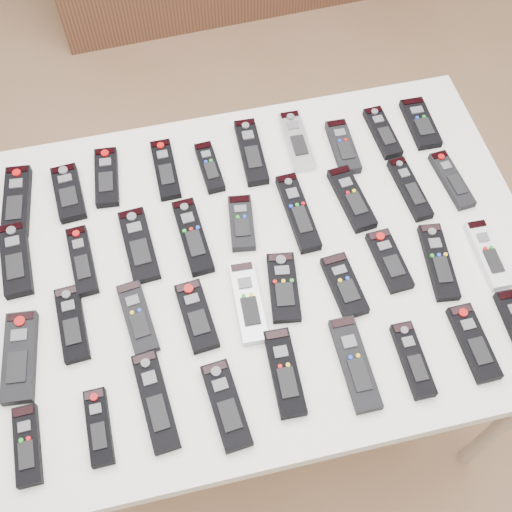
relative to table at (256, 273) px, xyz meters
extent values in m
plane|color=#946F4B|center=(0.03, 0.10, -0.72)|extent=(4.00, 4.00, 0.00)
cube|color=white|center=(0.00, 0.00, 0.04)|extent=(1.25, 0.88, 0.04)
cylinder|color=beige|center=(0.56, -0.38, -0.35)|extent=(0.04, 0.04, 0.74)
cylinder|color=beige|center=(-0.56, 0.38, -0.35)|extent=(0.04, 0.04, 0.74)
cylinder|color=beige|center=(0.56, 0.38, -0.35)|extent=(0.04, 0.04, 0.74)
cube|color=black|center=(-0.50, 0.27, 0.07)|extent=(0.07, 0.20, 0.02)
cube|color=black|center=(-0.39, 0.27, 0.07)|extent=(0.07, 0.16, 0.02)
cube|color=black|center=(-0.29, 0.30, 0.07)|extent=(0.07, 0.17, 0.02)
cube|color=black|center=(-0.16, 0.29, 0.07)|extent=(0.05, 0.17, 0.02)
cube|color=black|center=(-0.05, 0.27, 0.07)|extent=(0.05, 0.14, 0.02)
cube|color=black|center=(0.06, 0.29, 0.07)|extent=(0.06, 0.19, 0.02)
cube|color=#B7B7BC|center=(0.17, 0.30, 0.07)|extent=(0.06, 0.18, 0.02)
cube|color=black|center=(0.28, 0.26, 0.07)|extent=(0.06, 0.16, 0.02)
cube|color=black|center=(0.39, 0.28, 0.07)|extent=(0.05, 0.16, 0.02)
cube|color=black|center=(0.49, 0.29, 0.07)|extent=(0.06, 0.16, 0.02)
cube|color=black|center=(-0.51, 0.11, 0.07)|extent=(0.07, 0.18, 0.02)
cube|color=black|center=(-0.37, 0.08, 0.07)|extent=(0.06, 0.17, 0.02)
cube|color=black|center=(-0.25, 0.09, 0.07)|extent=(0.07, 0.19, 0.02)
cube|color=black|center=(-0.13, 0.09, 0.07)|extent=(0.06, 0.20, 0.02)
cube|color=black|center=(-0.01, 0.10, 0.07)|extent=(0.07, 0.15, 0.02)
cube|color=black|center=(0.12, 0.10, 0.07)|extent=(0.06, 0.21, 0.02)
cube|color=black|center=(0.25, 0.11, 0.07)|extent=(0.07, 0.18, 0.02)
cube|color=black|center=(0.39, 0.10, 0.07)|extent=(0.05, 0.18, 0.02)
cube|color=black|center=(0.50, 0.11, 0.07)|extent=(0.06, 0.17, 0.02)
cube|color=black|center=(-0.51, -0.12, 0.07)|extent=(0.08, 0.20, 0.02)
cube|color=black|center=(-0.41, -0.07, 0.07)|extent=(0.06, 0.17, 0.02)
cube|color=black|center=(-0.27, -0.08, 0.07)|extent=(0.07, 0.17, 0.02)
cube|color=black|center=(-0.15, -0.11, 0.07)|extent=(0.07, 0.16, 0.02)
cube|color=#B7B7BC|center=(-0.04, -0.10, 0.07)|extent=(0.06, 0.19, 0.02)
cube|color=black|center=(0.04, -0.08, 0.07)|extent=(0.08, 0.17, 0.02)
cube|color=black|center=(0.17, -0.11, 0.07)|extent=(0.07, 0.15, 0.02)
cube|color=black|center=(0.28, -0.07, 0.07)|extent=(0.06, 0.15, 0.02)
cube|color=black|center=(0.39, -0.10, 0.07)|extent=(0.07, 0.19, 0.02)
cube|color=silver|center=(0.50, -0.10, 0.07)|extent=(0.05, 0.17, 0.02)
cube|color=black|center=(-0.51, -0.30, 0.07)|extent=(0.05, 0.15, 0.02)
cube|color=black|center=(-0.37, -0.29, 0.07)|extent=(0.04, 0.15, 0.02)
cube|color=black|center=(-0.26, -0.27, 0.07)|extent=(0.07, 0.21, 0.02)
cube|color=black|center=(-0.13, -0.31, 0.07)|extent=(0.07, 0.18, 0.02)
cube|color=black|center=(0.00, -0.27, 0.07)|extent=(0.06, 0.18, 0.02)
cube|color=black|center=(0.14, -0.28, 0.07)|extent=(0.05, 0.20, 0.02)
cube|color=black|center=(0.25, -0.30, 0.07)|extent=(0.05, 0.16, 0.02)
cube|color=black|center=(0.39, -0.29, 0.07)|extent=(0.05, 0.17, 0.02)
camera|label=1|loc=(-0.16, -0.69, 1.28)|focal=45.00mm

